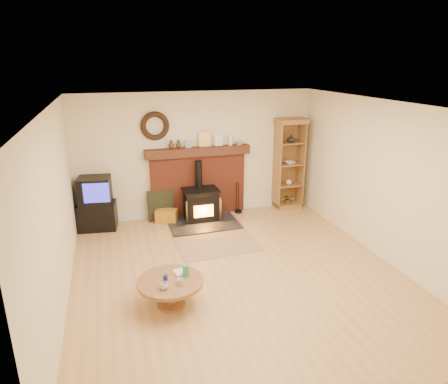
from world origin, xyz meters
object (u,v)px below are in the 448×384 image
object	(u,v)px
curio_cabinet	(288,164)
coffee_table	(171,285)
tv_unit	(96,204)
wood_stove	(201,206)

from	to	relation	value
curio_cabinet	coffee_table	bearing A→B (deg)	-135.43
tv_unit	curio_cabinet	bearing A→B (deg)	1.21
tv_unit	coffee_table	bearing A→B (deg)	-72.17
tv_unit	curio_cabinet	xyz separation A→B (m)	(4.12, 0.09, 0.50)
tv_unit	curio_cabinet	distance (m)	4.15
wood_stove	coffee_table	xyz separation A→B (m)	(-1.09, -2.81, -0.02)
wood_stove	tv_unit	bearing A→B (deg)	174.48
tv_unit	coffee_table	world-z (taller)	tv_unit
curio_cabinet	wood_stove	bearing A→B (deg)	-172.09
curio_cabinet	tv_unit	bearing A→B (deg)	-178.79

